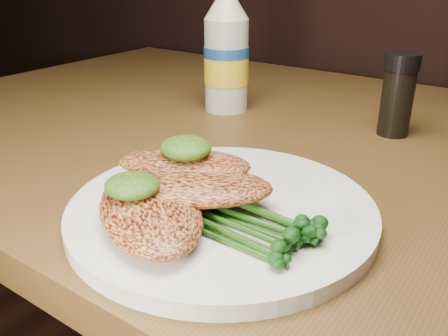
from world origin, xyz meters
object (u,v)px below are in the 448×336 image
Objects in this scene: mayo_bottle at (226,47)px; dining_table at (253,327)px; pepper_grinder at (398,95)px; plate at (222,210)px.

dining_table is at bearing -26.72° from mayo_bottle.
dining_table is at bearing -153.78° from pepper_grinder.
pepper_grinder is (0.06, 0.33, 0.05)m from plate.
mayo_bottle reaches higher than plate.
mayo_bottle is at bearing -171.97° from pepper_grinder.
plate is 1.46× the size of mayo_bottle.
plate is 2.58× the size of pepper_grinder.
dining_table is 0.49m from mayo_bottle.
pepper_grinder is at bearing 79.69° from plate.
dining_table is 4.13× the size of plate.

